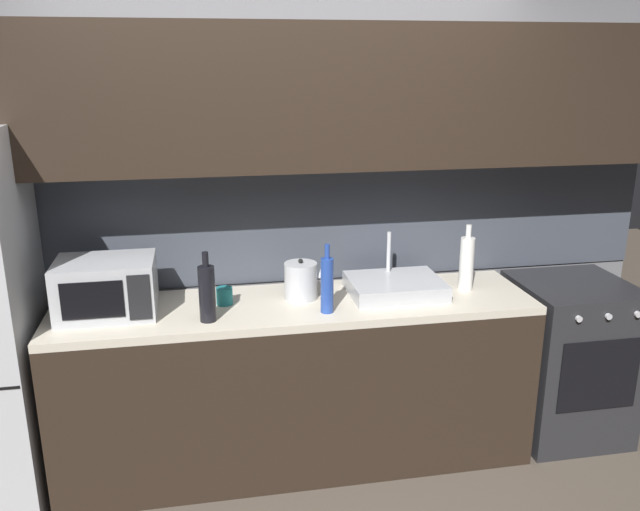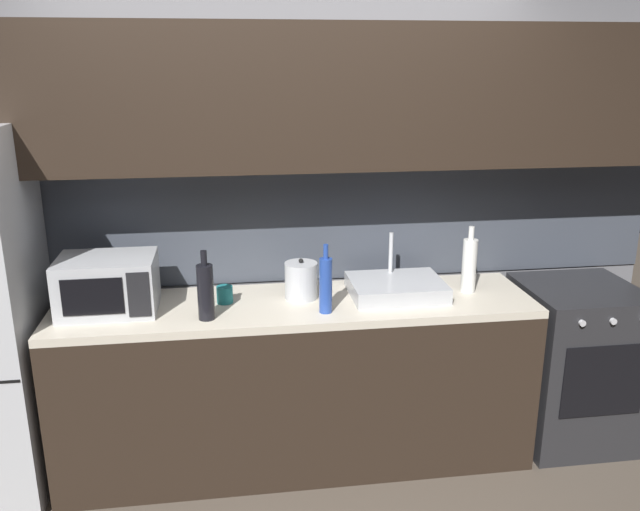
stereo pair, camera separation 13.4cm
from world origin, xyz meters
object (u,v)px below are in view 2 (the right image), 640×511
(microwave, at_px, (108,284))
(kettle, at_px, (301,280))
(mug_teal, at_px, (225,295))
(oven_range, at_px, (573,363))
(wine_bottle_dark, at_px, (206,291))
(wine_bottle_blue, at_px, (326,284))
(wine_bottle_white, at_px, (469,265))

(microwave, relative_size, kettle, 2.17)
(microwave, relative_size, mug_teal, 5.27)
(oven_range, height_order, microwave, microwave)
(mug_teal, bearing_deg, wine_bottle_dark, -113.16)
(microwave, xyz_separation_m, kettle, (0.95, 0.04, -0.04))
(oven_range, distance_m, mug_teal, 1.97)
(wine_bottle_blue, bearing_deg, oven_range, 6.23)
(mug_teal, bearing_deg, wine_bottle_blue, -22.32)
(microwave, xyz_separation_m, wine_bottle_white, (1.83, 0.01, 0.01))
(wine_bottle_dark, bearing_deg, mug_teal, 66.84)
(oven_range, bearing_deg, wine_bottle_white, 177.33)
(kettle, bearing_deg, wine_bottle_dark, -155.56)
(wine_bottle_dark, bearing_deg, wine_bottle_blue, 0.31)
(mug_teal, bearing_deg, oven_range, -1.29)
(wine_bottle_blue, bearing_deg, mug_teal, 157.68)
(kettle, distance_m, mug_teal, 0.39)
(kettle, xyz_separation_m, wine_bottle_dark, (-0.48, -0.22, 0.04))
(wine_bottle_blue, distance_m, mug_teal, 0.53)
(wine_bottle_dark, distance_m, wine_bottle_white, 1.37)
(oven_range, bearing_deg, kettle, 177.82)
(oven_range, bearing_deg, wine_bottle_dark, -175.45)
(kettle, height_order, wine_bottle_dark, wine_bottle_dark)
(wine_bottle_dark, bearing_deg, oven_range, 4.55)
(wine_bottle_blue, relative_size, mug_teal, 3.92)
(oven_range, height_order, wine_bottle_dark, wine_bottle_dark)
(oven_range, relative_size, wine_bottle_blue, 2.63)
(oven_range, distance_m, microwave, 2.53)
(wine_bottle_blue, height_order, wine_bottle_white, wine_bottle_white)
(oven_range, relative_size, wine_bottle_dark, 2.68)
(microwave, bearing_deg, wine_bottle_blue, -9.56)
(oven_range, height_order, wine_bottle_white, wine_bottle_white)
(oven_range, height_order, kettle, kettle)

